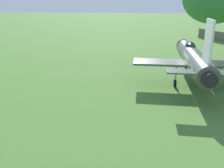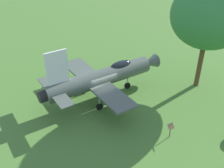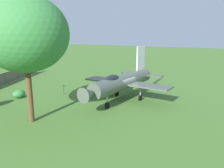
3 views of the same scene
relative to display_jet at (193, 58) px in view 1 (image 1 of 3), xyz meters
name	(u,v)px [view 1 (image 1 of 3)]	position (x,y,z in m)	size (l,w,h in m)	color
ground_plane	(191,83)	(-0.02, -0.33, -2.11)	(200.00, 200.00, 0.00)	#47722D
display_jet	(193,58)	(0.00, 0.00, 0.00)	(9.88, 12.02, 5.56)	#4C564C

